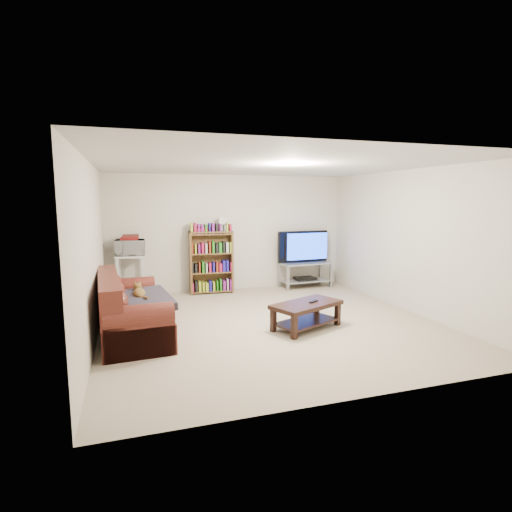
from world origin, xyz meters
name	(u,v)px	position (x,y,z in m)	size (l,w,h in m)	color
floor	(270,323)	(0.00, 0.00, 0.00)	(5.00, 5.00, 0.00)	tan
ceiling	(271,165)	(0.00, 0.00, 2.40)	(5.00, 5.00, 0.00)	white
wall_back	(230,233)	(0.00, 2.50, 1.20)	(5.00, 5.00, 0.00)	silver
wall_front	(362,276)	(0.00, -2.50, 1.20)	(5.00, 5.00, 0.00)	silver
wall_left	(92,253)	(-2.50, 0.00, 1.20)	(5.00, 5.00, 0.00)	silver
wall_right	(409,241)	(2.50, 0.00, 1.20)	(5.00, 5.00, 0.00)	silver
sofa	(127,314)	(-2.10, 0.09, 0.31)	(1.01, 2.07, 0.86)	#581E16
blanket	(141,300)	(-1.91, -0.03, 0.51)	(0.78, 1.01, 0.10)	#312C37
cat	(139,293)	(-1.92, 0.15, 0.57)	(0.22, 0.55, 0.16)	brown
coffee_table	(306,310)	(0.43, -0.40, 0.27)	(1.20, 0.91, 0.39)	black
remote	(313,301)	(0.54, -0.40, 0.40)	(0.18, 0.05, 0.02)	black
tv_stand	(305,271)	(1.59, 2.19, 0.37)	(1.12, 0.56, 0.55)	#999EA3
television	(305,247)	(1.59, 2.19, 0.89)	(1.18, 0.16, 0.68)	black
dvd_player	(305,279)	(1.59, 2.19, 0.19)	(0.44, 0.31, 0.06)	black
bookshelf	(211,261)	(-0.46, 2.28, 0.65)	(0.89, 0.32, 1.27)	brown
shelf_clutter	(215,226)	(-0.36, 2.28, 1.37)	(0.65, 0.21, 0.28)	silver
microwave_stand	(131,271)	(-2.02, 2.20, 0.55)	(0.57, 0.43, 0.86)	silver
microwave	(130,247)	(-2.02, 2.20, 1.00)	(0.53, 0.36, 0.29)	silver
game_boxes	(130,238)	(-2.02, 2.20, 1.17)	(0.31, 0.27, 0.05)	maroon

